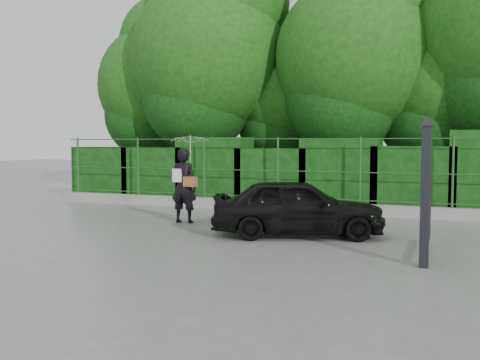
% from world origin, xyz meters
% --- Properties ---
extents(ground, '(80.00, 80.00, 0.00)m').
position_xyz_m(ground, '(0.00, 0.00, 0.00)').
color(ground, gray).
extents(kerb, '(14.00, 0.25, 0.30)m').
position_xyz_m(kerb, '(0.00, 4.50, 0.15)').
color(kerb, '#9E9E99').
rests_on(kerb, ground).
extents(fence, '(14.13, 0.06, 1.80)m').
position_xyz_m(fence, '(0.22, 4.50, 1.20)').
color(fence, '#245522').
rests_on(fence, kerb).
extents(hedge, '(14.20, 1.20, 2.27)m').
position_xyz_m(hedge, '(0.21, 5.50, 0.98)').
color(hedge, black).
rests_on(hedge, ground).
extents(trees, '(17.10, 6.15, 8.08)m').
position_xyz_m(trees, '(1.14, 7.74, 4.62)').
color(trees, black).
rests_on(trees, ground).
extents(gate, '(0.22, 2.33, 2.36)m').
position_xyz_m(gate, '(4.60, -0.72, 1.19)').
color(gate, black).
rests_on(gate, ground).
extents(woman, '(0.98, 0.99, 2.15)m').
position_xyz_m(woman, '(-0.97, 1.62, 1.40)').
color(woman, black).
rests_on(woman, ground).
extents(car, '(3.83, 2.48, 1.21)m').
position_xyz_m(car, '(2.01, 0.82, 0.61)').
color(car, black).
rests_on(car, ground).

